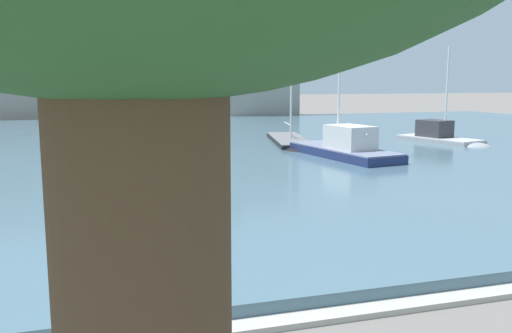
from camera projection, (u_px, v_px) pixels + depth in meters
harbor_water at (137, 149)px, 33.52m from camera, size 87.59×49.85×0.37m
quay_edge_coping at (268, 324)px, 9.80m from camera, size 87.59×0.50×0.12m
sailboat_black at (291, 144)px, 34.62m from camera, size 3.82×9.39×7.76m
sailboat_navy at (338, 150)px, 29.11m from camera, size 3.47×8.53×9.58m
sailboat_grey at (443, 139)px, 35.41m from camera, size 3.60×6.66×6.37m
townhouse_tall_gabled at (20, 64)px, 58.45m from camera, size 8.80×6.09×11.90m
townhouse_corner_house at (124, 61)px, 59.16m from camera, size 9.08×5.44×12.62m
townhouse_end_terrace at (199, 62)px, 63.83m from camera, size 8.25×6.45×12.63m
townhouse_wide_warehouse at (255, 71)px, 64.11m from camera, size 8.29×7.68×10.63m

